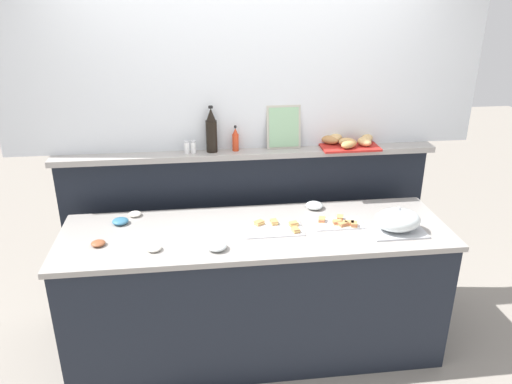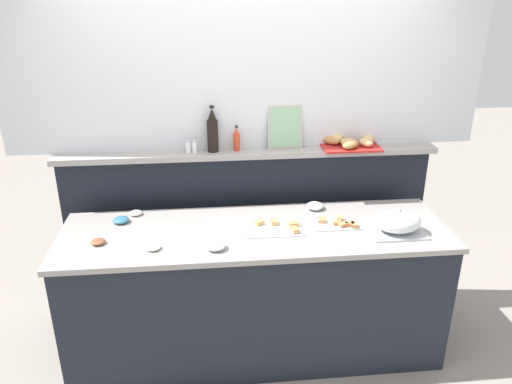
{
  "view_description": "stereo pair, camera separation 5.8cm",
  "coord_description": "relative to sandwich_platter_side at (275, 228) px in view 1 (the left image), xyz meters",
  "views": [
    {
      "loc": [
        -0.34,
        -2.78,
        2.36
      ],
      "look_at": [
        0.01,
        0.1,
        1.13
      ],
      "focal_mm": 35.2,
      "sensor_mm": 36.0,
      "label": 1
    },
    {
      "loc": [
        -0.28,
        -2.79,
        2.36
      ],
      "look_at": [
        0.01,
        0.1,
        1.13
      ],
      "focal_mm": 35.2,
      "sensor_mm": 36.0,
      "label": 2
    }
  ],
  "objects": [
    {
      "name": "condiment_bowl_dark",
      "position": [
        -0.89,
        0.31,
        0.01
      ],
      "size": [
        0.08,
        0.08,
        0.03
      ],
      "primitive_type": "ellipsoid",
      "color": "silver",
      "rests_on": "buffet_counter"
    },
    {
      "name": "framed_picture",
      "position": [
        0.14,
        0.52,
        0.51
      ],
      "size": [
        0.24,
        0.06,
        0.3
      ],
      "color": "#B2AD9E",
      "rests_on": "back_ledge_unit"
    },
    {
      "name": "salt_shaker",
      "position": [
        -0.53,
        0.48,
        0.4
      ],
      "size": [
        0.03,
        0.03,
        0.09
      ],
      "color": "white",
      "rests_on": "back_ledge_unit"
    },
    {
      "name": "ground_plane",
      "position": [
        -0.12,
        0.61,
        -0.93
      ],
      "size": [
        12.0,
        12.0,
        0.0
      ],
      "primitive_type": "plane",
      "color": "gray"
    },
    {
      "name": "buffet_counter",
      "position": [
        -0.12,
        0.01,
        -0.47
      ],
      "size": [
        2.44,
        0.74,
        0.92
      ],
      "color": "black",
      "rests_on": "ground_plane"
    },
    {
      "name": "glass_bowl_large",
      "position": [
        -0.37,
        -0.21,
        0.01
      ],
      "size": [
        0.12,
        0.12,
        0.05
      ],
      "color": "silver",
      "rests_on": "buffet_counter"
    },
    {
      "name": "pepper_shaker",
      "position": [
        -0.49,
        0.48,
        0.4
      ],
      "size": [
        0.03,
        0.03,
        0.09
      ],
      "color": "white",
      "rests_on": "back_ledge_unit"
    },
    {
      "name": "condiment_bowl_cream",
      "position": [
        -0.74,
        -0.17,
        0.01
      ],
      "size": [
        0.09,
        0.09,
        0.03
      ],
      "primitive_type": "ellipsoid",
      "color": "silver",
      "rests_on": "buffet_counter"
    },
    {
      "name": "sandwich_platter_side",
      "position": [
        0.0,
        0.0,
        0.0
      ],
      "size": [
        0.37,
        0.2,
        0.04
      ],
      "color": "silver",
      "rests_on": "buffet_counter"
    },
    {
      "name": "wine_bottle_dark",
      "position": [
        -0.36,
        0.5,
        0.5
      ],
      "size": [
        0.08,
        0.08,
        0.32
      ],
      "color": "black",
      "rests_on": "back_ledge_unit"
    },
    {
      "name": "back_ledge_unit",
      "position": [
        -0.12,
        0.56,
        -0.25
      ],
      "size": [
        2.64,
        0.22,
        1.28
      ],
      "color": "black",
      "rests_on": "ground_plane"
    },
    {
      "name": "bread_basket",
      "position": [
        0.59,
        0.49,
        0.39
      ],
      "size": [
        0.42,
        0.31,
        0.08
      ],
      "color": "#B2231E",
      "rests_on": "back_ledge_unit"
    },
    {
      "name": "upper_wall_panel",
      "position": [
        -0.12,
        0.58,
        1.02
      ],
      "size": [
        3.24,
        0.08,
        1.32
      ],
      "primitive_type": "cube",
      "color": "silver",
      "rests_on": "back_ledge_unit"
    },
    {
      "name": "condiment_bowl_red",
      "position": [
        -0.97,
        0.21,
        0.01
      ],
      "size": [
        0.1,
        0.1,
        0.04
      ],
      "primitive_type": "ellipsoid",
      "color": "teal",
      "rests_on": "buffet_counter"
    },
    {
      "name": "serving_cloche",
      "position": [
        0.75,
        -0.12,
        0.06
      ],
      "size": [
        0.34,
        0.24,
        0.17
      ],
      "color": "#B7BABF",
      "rests_on": "buffet_counter"
    },
    {
      "name": "glass_bowl_medium",
      "position": [
        0.32,
        0.28,
        0.01
      ],
      "size": [
        0.12,
        0.12,
        0.05
      ],
      "color": "silver",
      "rests_on": "buffet_counter"
    },
    {
      "name": "hot_sauce_bottle",
      "position": [
        -0.2,
        0.5,
        0.44
      ],
      "size": [
        0.04,
        0.04,
        0.18
      ],
      "color": "red",
      "rests_on": "back_ledge_unit"
    },
    {
      "name": "sandwich_platter_rear",
      "position": [
        0.42,
        0.02,
        0.0
      ],
      "size": [
        0.31,
        0.16,
        0.04
      ],
      "color": "silver",
      "rests_on": "buffet_counter"
    },
    {
      "name": "condiment_bowl_teal",
      "position": [
        -1.07,
        -0.07,
        0.01
      ],
      "size": [
        0.08,
        0.08,
        0.03
      ],
      "primitive_type": "ellipsoid",
      "color": "brown",
      "rests_on": "buffet_counter"
    }
  ]
}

